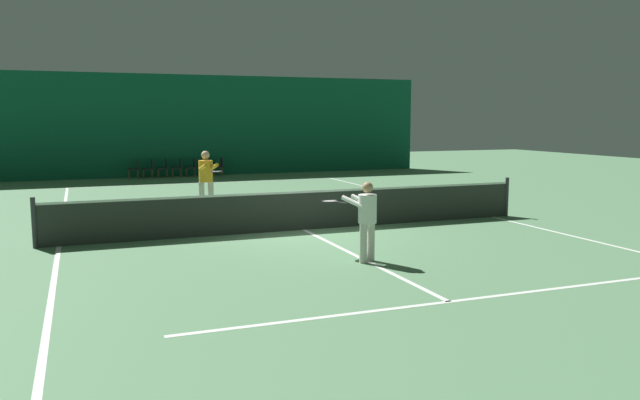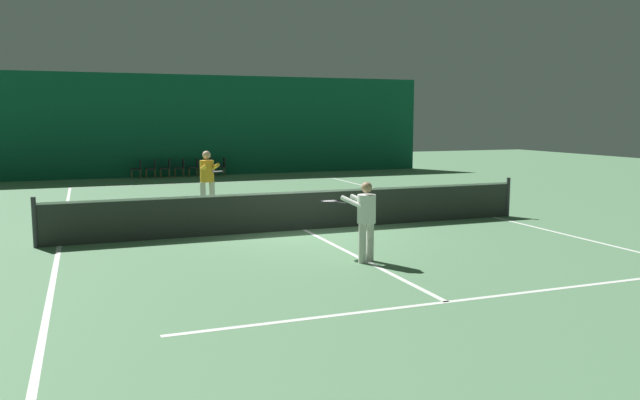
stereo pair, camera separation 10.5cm
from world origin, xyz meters
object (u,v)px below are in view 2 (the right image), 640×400
player_near (364,215)px  courtside_chair_1 (152,167)px  courtside_chair_5 (208,166)px  courtside_chair_0 (138,168)px  player_far (207,176)px  courtside_chair_6 (222,165)px  courtside_chair_3 (181,166)px  tennis_net (304,209)px  courtside_chair_4 (195,166)px  courtside_chair_2 (166,167)px

player_near → courtside_chair_1: (-2.04, 18.40, -0.40)m
courtside_chair_1 → courtside_chair_5: (2.53, 0.00, 0.00)m
courtside_chair_0 → courtside_chair_5: 3.17m
player_far → courtside_chair_6: (2.70, 10.99, -0.54)m
player_near → courtside_chair_5: player_near is taller
courtside_chair_3 → courtside_chair_0: bearing=-90.0°
courtside_chair_5 → courtside_chair_6: size_ratio=1.00×
courtside_chair_6 → courtside_chair_0: bearing=-90.0°
tennis_net → player_near: player_near is taller
courtside_chair_5 → courtside_chair_3: bearing=-90.0°
tennis_net → courtside_chair_5: 14.83m
courtside_chair_5 → courtside_chair_6: 0.63m
courtside_chair_0 → courtside_chair_6: (3.80, 0.00, 0.00)m
courtside_chair_4 → courtside_chair_6: bearing=90.0°
courtside_chair_0 → courtside_chair_5: (3.17, 0.00, 0.00)m
courtside_chair_0 → courtside_chair_2: (1.27, 0.00, 0.00)m
courtside_chair_2 → courtside_chair_5: same height
tennis_net → courtside_chair_4: bearing=90.7°
player_far → tennis_net: bearing=16.8°
courtside_chair_1 → courtside_chair_2: bearing=90.0°
courtside_chair_6 → courtside_chair_3: bearing=-90.0°
player_near → player_far: player_far is taller
courtside_chair_4 → courtside_chair_5: (0.63, 0.00, 0.00)m
courtside_chair_5 → courtside_chair_1: bearing=-90.0°
player_near → player_far: size_ratio=0.86×
courtside_chair_3 → courtside_chair_5: same height
courtside_chair_3 → courtside_chair_4: 0.63m
courtside_chair_3 → courtside_chair_6: (1.90, 0.00, 0.00)m
player_far → courtside_chair_0: 11.06m
courtside_chair_6 → tennis_net: bearing=-4.2°
courtside_chair_6 → courtside_chair_1: bearing=-90.0°
tennis_net → courtside_chair_1: 14.97m
courtside_chair_4 → player_far: bearing=-7.4°
tennis_net → courtside_chair_6: tennis_net is taller
tennis_net → courtside_chair_4: 14.82m
courtside_chair_1 → player_far: bearing=2.5°
player_far → courtside_chair_5: 11.20m
courtside_chair_0 → player_near: bearing=8.3°
courtside_chair_1 → courtside_chair_3: same height
player_far → courtside_chair_5: player_far is taller
courtside_chair_3 → courtside_chair_6: bearing=90.0°
courtside_chair_0 → courtside_chair_4: 2.53m
courtside_chair_0 → courtside_chair_3: bearing=90.0°
courtside_chair_1 → tennis_net: bearing=8.0°
player_far → courtside_chair_1: player_far is taller
player_near → courtside_chair_0: 18.60m
courtside_chair_4 → courtside_chair_6: same height
player_far → courtside_chair_4: (1.43, 10.99, -0.54)m
courtside_chair_2 → player_near: bearing=4.4°
courtside_chair_4 → courtside_chair_5: bearing=90.0°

